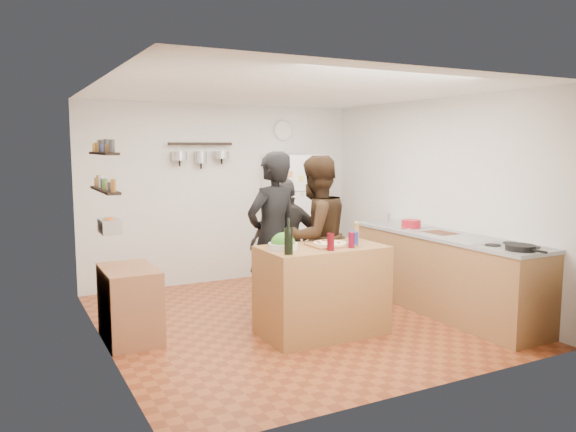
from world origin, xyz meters
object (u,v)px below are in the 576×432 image
wine_bottle (289,241)px  pepper_mill (356,234)px  wall_clock (283,130)px  prep_island (322,290)px  skillet (521,248)px  counter_run (444,274)px  side_table (130,304)px  fridge (293,217)px  red_bowl (411,224)px  person_left (273,237)px  person_center (315,237)px  person_back (287,243)px  salad_bowl (283,246)px  salt_canister (354,239)px

wine_bottle → pepper_mill: (0.95, 0.27, -0.04)m
pepper_mill → wall_clock: (0.45, 2.59, 1.15)m
prep_island → wall_clock: wall_clock is taller
pepper_mill → skillet: 1.61m
prep_island → wine_bottle: 0.80m
wine_bottle → pepper_mill: size_ratio=1.41×
counter_run → skillet: 1.24m
counter_run → side_table: counter_run is taller
counter_run → fridge: bearing=108.1°
pepper_mill → fridge: size_ratio=0.10×
red_bowl → person_left: bearing=178.0°
pepper_mill → red_bowl: pepper_mill is taller
prep_island → person_center: person_center is taller
person_back → skillet: size_ratio=5.46×
salad_bowl → person_center: size_ratio=0.16×
person_back → pepper_mill: bearing=117.9°
pepper_mill → person_center: bearing=113.4°
wine_bottle → fridge: 2.89m
salad_bowl → person_back: person_back is taller
person_back → red_bowl: 1.56m
salad_bowl → pepper_mill: size_ratio=1.66×
pepper_mill → wall_clock: 2.87m
wine_bottle → side_table: wine_bottle is taller
person_back → skillet: person_back is taller
salt_canister → side_table: (-2.09, 0.84, -0.62)m
fridge → wine_bottle: bearing=-119.0°
counter_run → red_bowl: 0.75m
wall_clock → wine_bottle: bearing=-116.1°
prep_island → salt_canister: bearing=-21.8°
salt_canister → red_bowl: bearing=27.1°
pepper_mill → skillet: size_ratio=0.63×
pepper_mill → wall_clock: wall_clock is taller
red_bowl → counter_run: bearing=-84.7°
pepper_mill → skillet: (1.10, -1.17, -0.05)m
counter_run → wall_clock: (-0.75, 2.63, 1.70)m
prep_island → person_back: person_back is taller
person_back → fridge: size_ratio=0.86×
person_back → wall_clock: 2.25m
prep_island → person_center: bearing=66.5°
prep_island → skillet: 1.98m
wall_clock → counter_run: bearing=-74.1°
prep_island → fridge: 2.52m
prep_island → fridge: size_ratio=0.69×
skillet → side_table: skillet is taller
salt_canister → wall_clock: 3.05m
wall_clock → person_center: bearing=-107.6°
salt_canister → person_center: (-0.06, 0.66, -0.07)m
person_left → red_bowl: size_ratio=7.92×
side_table → skillet: bearing=-28.9°
wine_bottle → person_center: bearing=46.0°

